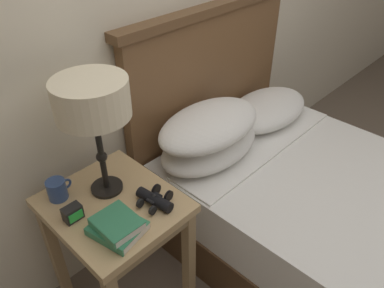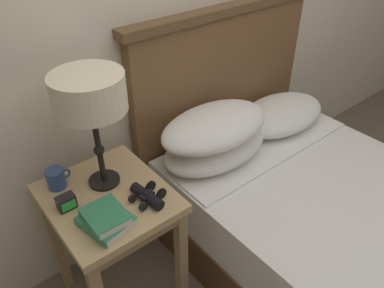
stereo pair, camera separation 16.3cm
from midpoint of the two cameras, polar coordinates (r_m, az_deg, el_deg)
nightstand at (r=1.62m, az=-14.49°, el=-11.36°), size 0.46×0.53×0.68m
bed at (r=2.03m, az=17.48°, el=-10.36°), size 1.24×1.89×1.21m
table_lamp at (r=1.38m, az=-18.31°, el=5.95°), size 0.27×0.27×0.49m
book_on_nightstand at (r=1.42m, az=-14.64°, el=-12.54°), size 0.19×0.21×0.03m
book_stacked_on_top at (r=1.39m, az=-14.81°, el=-11.81°), size 0.14×0.16×0.03m
binoculars_pair at (r=1.49m, az=-8.85°, el=-8.47°), size 0.15×0.16×0.05m
coffee_mug at (r=1.61m, az=-22.63°, el=-6.53°), size 0.10×0.08×0.08m
alarm_clock at (r=1.50m, az=-20.76°, el=-9.97°), size 0.07×0.05×0.06m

